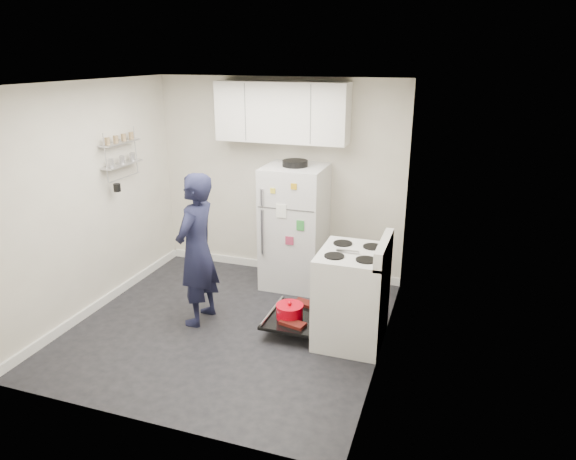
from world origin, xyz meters
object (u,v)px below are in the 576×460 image
(refrigerator, at_px, (295,226))
(electric_range, at_px, (351,297))
(open_oven_door, at_px, (292,314))
(person, at_px, (197,250))

(refrigerator, bearing_deg, electric_range, -49.49)
(open_oven_door, distance_m, refrigerator, 1.31)
(open_oven_door, relative_size, person, 0.43)
(electric_range, xyz_separation_m, open_oven_door, (-0.60, -0.02, -0.28))
(open_oven_door, height_order, refrigerator, refrigerator)
(open_oven_door, distance_m, person, 1.20)
(electric_range, relative_size, refrigerator, 0.70)
(open_oven_door, relative_size, refrigerator, 0.45)
(electric_range, distance_m, person, 1.66)
(electric_range, height_order, person, person)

